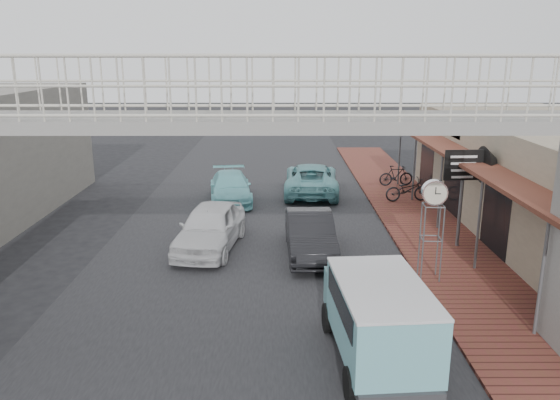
{
  "coord_description": "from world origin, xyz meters",
  "views": [
    {
      "loc": [
        0.98,
        -14.39,
        6.37
      ],
      "look_at": [
        1.01,
        2.63,
        1.8
      ],
      "focal_mm": 35.0,
      "sensor_mm": 36.0,
      "label": 1
    }
  ],
  "objects_px": {
    "dark_sedan": "(310,234)",
    "angkot_curb": "(311,179)",
    "angkot_van": "(378,311)",
    "motorcycle_near": "(407,190)",
    "white_hatchback": "(210,227)",
    "angkot_far": "(231,187)",
    "motorcycle_far": "(396,176)",
    "street_clock": "(434,197)",
    "arrow_sign": "(489,166)"
  },
  "relations": [
    {
      "from": "street_clock",
      "to": "white_hatchback",
      "type": "bearing_deg",
      "value": 161.5
    },
    {
      "from": "angkot_far",
      "to": "street_clock",
      "type": "bearing_deg",
      "value": -61.17
    },
    {
      "from": "angkot_curb",
      "to": "street_clock",
      "type": "height_order",
      "value": "street_clock"
    },
    {
      "from": "angkot_curb",
      "to": "motorcycle_near",
      "type": "bearing_deg",
      "value": 160.29
    },
    {
      "from": "dark_sedan",
      "to": "white_hatchback",
      "type": "bearing_deg",
      "value": 168.22
    },
    {
      "from": "dark_sedan",
      "to": "angkot_van",
      "type": "distance_m",
      "value": 6.62
    },
    {
      "from": "motorcycle_near",
      "to": "street_clock",
      "type": "distance_m",
      "value": 8.83
    },
    {
      "from": "white_hatchback",
      "to": "angkot_van",
      "type": "bearing_deg",
      "value": -50.57
    },
    {
      "from": "angkot_van",
      "to": "motorcycle_far",
      "type": "relative_size",
      "value": 2.39
    },
    {
      "from": "angkot_van",
      "to": "motorcycle_near",
      "type": "relative_size",
      "value": 2.04
    },
    {
      "from": "white_hatchback",
      "to": "angkot_curb",
      "type": "height_order",
      "value": "white_hatchback"
    },
    {
      "from": "motorcycle_far",
      "to": "motorcycle_near",
      "type": "bearing_deg",
      "value": 171.74
    },
    {
      "from": "motorcycle_far",
      "to": "street_clock",
      "type": "relative_size",
      "value": 0.58
    },
    {
      "from": "white_hatchback",
      "to": "dark_sedan",
      "type": "bearing_deg",
      "value": -2.12
    },
    {
      "from": "white_hatchback",
      "to": "angkot_far",
      "type": "distance_m",
      "value": 6.14
    },
    {
      "from": "dark_sedan",
      "to": "arrow_sign",
      "type": "relative_size",
      "value": 1.24
    },
    {
      "from": "white_hatchback",
      "to": "dark_sedan",
      "type": "distance_m",
      "value": 3.37
    },
    {
      "from": "angkot_far",
      "to": "motorcycle_far",
      "type": "bearing_deg",
      "value": 10.55
    },
    {
      "from": "angkot_curb",
      "to": "street_clock",
      "type": "bearing_deg",
      "value": 108.33
    },
    {
      "from": "angkot_curb",
      "to": "angkot_van",
      "type": "bearing_deg",
      "value": 95.14
    },
    {
      "from": "dark_sedan",
      "to": "angkot_far",
      "type": "height_order",
      "value": "dark_sedan"
    },
    {
      "from": "motorcycle_near",
      "to": "angkot_far",
      "type": "bearing_deg",
      "value": 79.29
    },
    {
      "from": "dark_sedan",
      "to": "arrow_sign",
      "type": "xyz_separation_m",
      "value": [
        5.84,
        0.59,
        2.15
      ]
    },
    {
      "from": "motorcycle_near",
      "to": "street_clock",
      "type": "relative_size",
      "value": 0.68
    },
    {
      "from": "dark_sedan",
      "to": "motorcycle_near",
      "type": "xyz_separation_m",
      "value": [
        4.62,
        6.34,
        -0.08
      ]
    },
    {
      "from": "angkot_van",
      "to": "motorcycle_near",
      "type": "bearing_deg",
      "value": 70.15
    },
    {
      "from": "dark_sedan",
      "to": "street_clock",
      "type": "relative_size",
      "value": 1.45
    },
    {
      "from": "dark_sedan",
      "to": "angkot_curb",
      "type": "distance_m",
      "value": 8.08
    },
    {
      "from": "dark_sedan",
      "to": "motorcycle_near",
      "type": "relative_size",
      "value": 2.14
    },
    {
      "from": "white_hatchback",
      "to": "motorcycle_near",
      "type": "height_order",
      "value": "white_hatchback"
    },
    {
      "from": "street_clock",
      "to": "angkot_curb",
      "type": "bearing_deg",
      "value": 109.42
    },
    {
      "from": "white_hatchback",
      "to": "angkot_far",
      "type": "height_order",
      "value": "white_hatchback"
    },
    {
      "from": "angkot_curb",
      "to": "angkot_far",
      "type": "xyz_separation_m",
      "value": [
        -3.67,
        -1.34,
        -0.09
      ]
    },
    {
      "from": "angkot_curb",
      "to": "motorcycle_near",
      "type": "xyz_separation_m",
      "value": [
        4.11,
        -1.73,
        -0.1
      ]
    },
    {
      "from": "street_clock",
      "to": "arrow_sign",
      "type": "height_order",
      "value": "arrow_sign"
    },
    {
      "from": "dark_sedan",
      "to": "angkot_van",
      "type": "xyz_separation_m",
      "value": [
        1.04,
        -6.51,
        0.52
      ]
    },
    {
      "from": "white_hatchback",
      "to": "arrow_sign",
      "type": "distance_m",
      "value": 9.4
    },
    {
      "from": "angkot_van",
      "to": "arrow_sign",
      "type": "height_order",
      "value": "arrow_sign"
    },
    {
      "from": "motorcycle_near",
      "to": "motorcycle_far",
      "type": "relative_size",
      "value": 1.17
    },
    {
      "from": "arrow_sign",
      "to": "angkot_far",
      "type": "bearing_deg",
      "value": 141.52
    },
    {
      "from": "motorcycle_near",
      "to": "angkot_van",
      "type": "bearing_deg",
      "value": 156.54
    },
    {
      "from": "angkot_far",
      "to": "angkot_van",
      "type": "relative_size",
      "value": 1.08
    },
    {
      "from": "angkot_curb",
      "to": "dark_sedan",
      "type": "bearing_deg",
      "value": 89.45
    },
    {
      "from": "arrow_sign",
      "to": "angkot_curb",
      "type": "bearing_deg",
      "value": 121.28
    },
    {
      "from": "dark_sedan",
      "to": "motorcycle_far",
      "type": "xyz_separation_m",
      "value": [
        4.73,
        9.25,
        -0.09
      ]
    },
    {
      "from": "white_hatchback",
      "to": "motorcycle_far",
      "type": "height_order",
      "value": "white_hatchback"
    },
    {
      "from": "angkot_far",
      "to": "arrow_sign",
      "type": "xyz_separation_m",
      "value": [
        9.01,
        -6.13,
        2.21
      ]
    },
    {
      "from": "white_hatchback",
      "to": "motorcycle_far",
      "type": "xyz_separation_m",
      "value": [
        8.05,
        8.67,
        -0.15
      ]
    },
    {
      "from": "dark_sedan",
      "to": "street_clock",
      "type": "xyz_separation_m",
      "value": [
        3.31,
        -2.18,
        1.82
      ]
    },
    {
      "from": "angkot_van",
      "to": "street_clock",
      "type": "distance_m",
      "value": 5.06
    }
  ]
}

